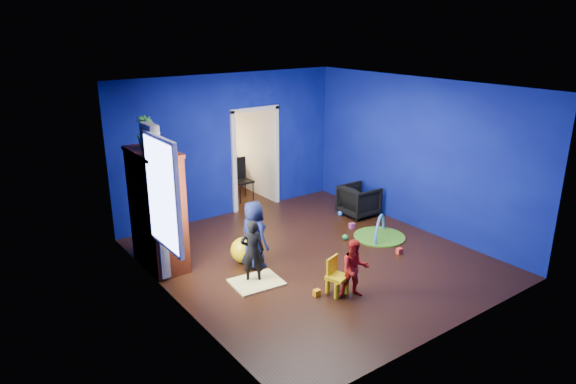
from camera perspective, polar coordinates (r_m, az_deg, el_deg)
floor at (r=8.88m, az=2.84°, el=-7.30°), size 5.00×5.50×0.01m
ceiling at (r=8.06m, az=3.17°, el=11.63°), size 5.00×5.50×0.01m
wall_back at (r=10.55m, az=-6.47°, el=5.15°), size 5.00×0.02×2.90m
wall_front at (r=6.57m, az=18.28°, el=-3.94°), size 5.00×0.02×2.90m
wall_left at (r=7.12m, az=-12.85°, el=-1.73°), size 0.02×5.50×2.90m
wall_right at (r=10.07m, az=14.16°, el=4.05°), size 0.02×5.50×2.90m
alcove at (r=11.63m, az=-6.02°, el=5.38°), size 1.00×1.75×2.50m
armchair at (r=10.75m, az=7.91°, el=-0.94°), size 0.72×0.70×0.64m
child_black at (r=7.93m, az=-3.97°, el=-6.56°), size 0.44×0.40×1.01m
child_navy at (r=8.34m, az=-3.83°, el=-4.78°), size 0.43×0.60×1.14m
toddler_red at (r=7.57m, az=7.43°, el=-8.46°), size 0.53×0.49×0.89m
vase at (r=7.93m, az=-14.12°, el=4.96°), size 0.28×0.28×0.24m
potted_plant at (r=8.37m, az=-15.57°, el=6.47°), size 0.32×0.32×0.50m
tv_armoire at (r=8.50m, az=-14.33°, el=-1.89°), size 0.58×1.14×1.96m
crt_tv at (r=8.50m, az=-14.10°, el=-1.59°), size 0.46×0.70×0.54m
yellow_blanket at (r=8.07m, az=-3.51°, el=-9.97°), size 0.81×0.67×0.03m
hopper_ball at (r=8.65m, az=-4.95°, el=-6.45°), size 0.44×0.44×0.44m
kid_chair at (r=7.70m, az=5.51°, el=-9.53°), size 0.35×0.35×0.50m
play_mat at (r=9.81m, az=10.11°, el=-4.90°), size 0.96×0.96×0.03m
toy_arch at (r=9.81m, az=10.11°, el=-4.87°), size 0.74×0.51×0.86m
window_left at (r=7.40m, az=-13.90°, el=-0.22°), size 0.03×0.95×1.55m
curtain at (r=8.02m, az=-14.50°, el=-1.09°), size 0.14×0.42×2.40m
doorway at (r=10.95m, az=-3.67°, el=3.55°), size 1.16×0.10×2.10m
study_desk at (r=12.39m, az=-7.37°, el=1.95°), size 0.88×0.44×0.75m
desk_monitor at (r=12.34m, az=-7.75°, el=4.64°), size 0.40×0.05×0.32m
desk_lamp at (r=12.17m, az=-8.77°, el=4.30°), size 0.14×0.14×0.14m
folding_chair at (r=11.56m, az=-5.08°, el=1.28°), size 0.40×0.40×0.92m
book_shelf at (r=12.13m, az=-7.95°, el=9.55°), size 0.88×0.24×0.04m
toy_0 at (r=9.20m, az=12.26°, el=-6.42°), size 0.10×0.08×0.10m
toy_1 at (r=10.75m, az=5.82°, el=-2.36°), size 0.11×0.11×0.11m
toy_2 at (r=7.71m, az=3.22°, el=-11.13°), size 0.10×0.08×0.10m
toy_3 at (r=9.60m, az=6.36°, el=-4.99°), size 0.11×0.11×0.11m
toy_4 at (r=10.15m, az=7.11°, el=-3.73°), size 0.10×0.08×0.10m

